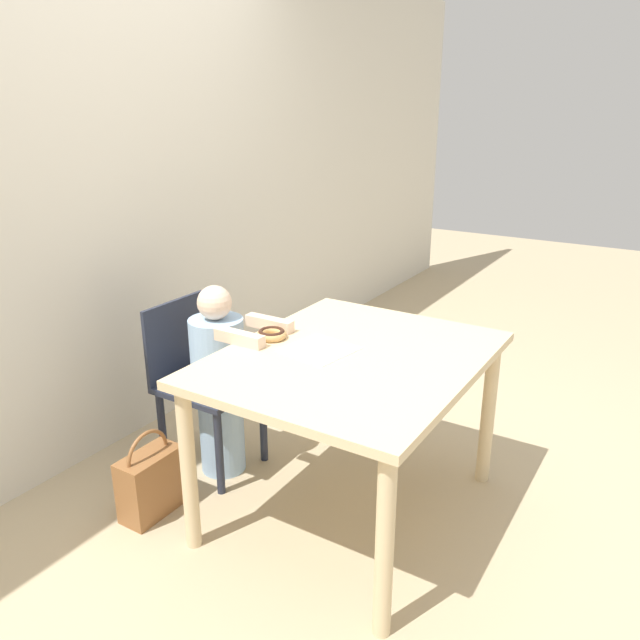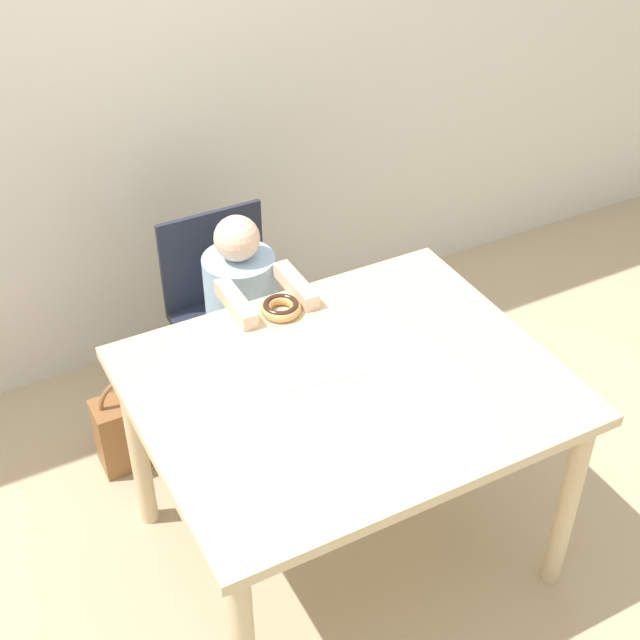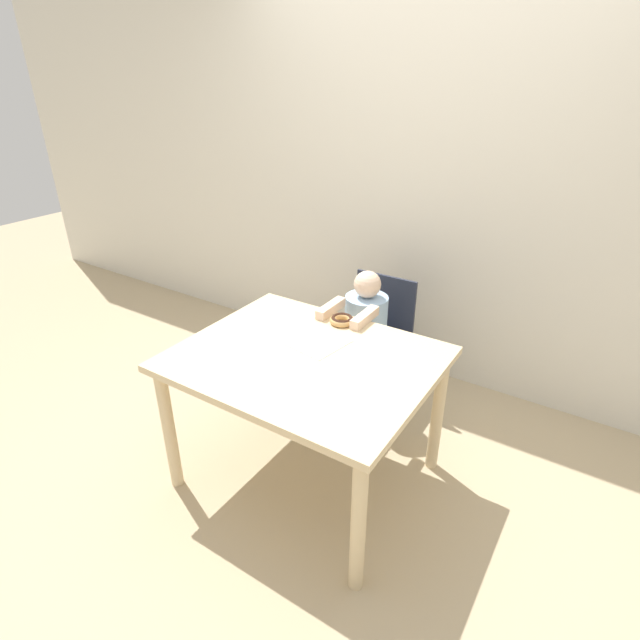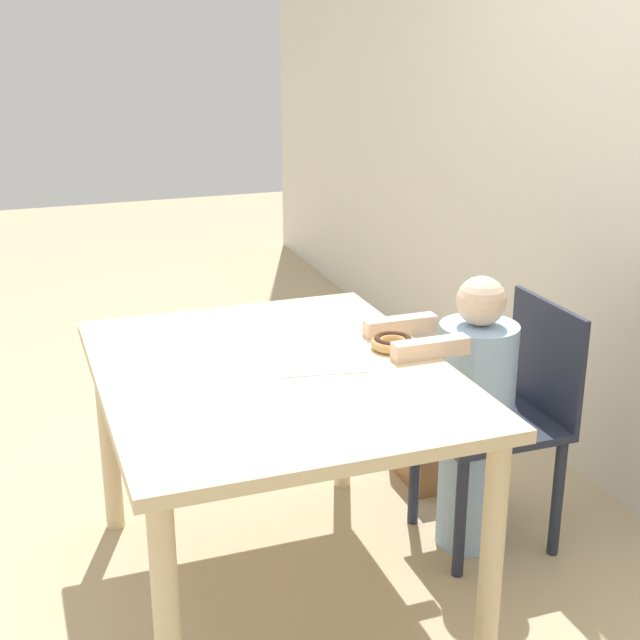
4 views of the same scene
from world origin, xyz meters
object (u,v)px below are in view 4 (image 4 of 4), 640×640
at_px(chair, 504,418).
at_px(handbag, 422,443).
at_px(child_figure, 472,416).
at_px(donut, 393,342).

xyz_separation_m(chair, handbag, (-0.42, -0.07, -0.27)).
height_order(chair, handbag, chair).
distance_m(chair, handbag, 0.51).
relative_size(child_figure, donut, 7.17).
xyz_separation_m(child_figure, donut, (0.01, -0.29, 0.29)).
bearing_deg(donut, child_figure, 92.51).
distance_m(child_figure, donut, 0.40).
distance_m(chair, child_figure, 0.12).
bearing_deg(chair, donut, -88.20).
relative_size(donut, handbag, 0.33).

